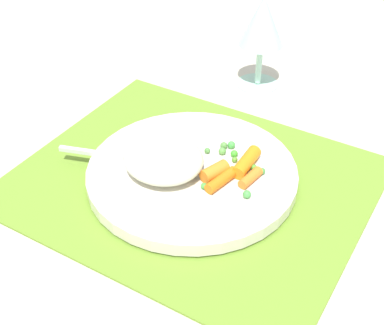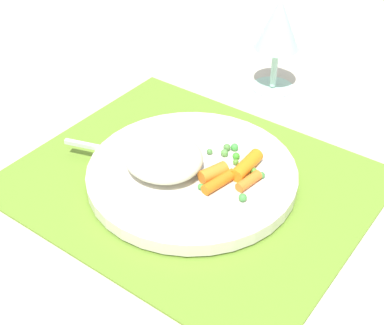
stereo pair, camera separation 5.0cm
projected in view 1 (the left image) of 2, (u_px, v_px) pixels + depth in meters
ground_plane at (192, 183)px, 0.70m from camera, size 2.40×2.40×0.00m
placemat at (192, 181)px, 0.70m from camera, size 0.42×0.36×0.01m
plate at (192, 174)px, 0.69m from camera, size 0.26×0.26×0.02m
rice_mound at (163, 159)px, 0.67m from camera, size 0.10×0.09×0.04m
carrot_portion at (233, 171)px, 0.67m from camera, size 0.06×0.10×0.02m
pea_scatter at (232, 163)px, 0.69m from camera, size 0.09×0.10×0.01m
fork at (154, 162)px, 0.69m from camera, size 0.20×0.08×0.01m
wine_glass at (262, 24)px, 0.84m from camera, size 0.07×0.07×0.15m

